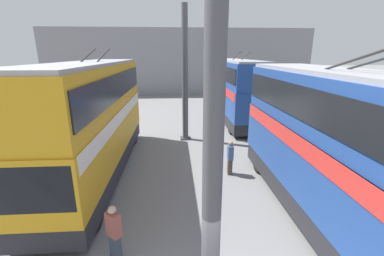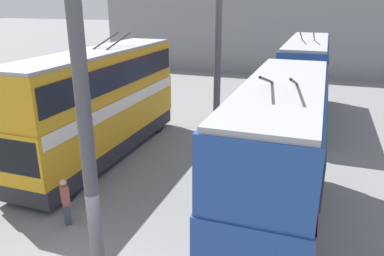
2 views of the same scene
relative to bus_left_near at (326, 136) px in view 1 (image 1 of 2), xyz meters
name	(u,v)px [view 1 (image 1 of 2)]	position (x,y,z in m)	size (l,w,h in m)	color
depot_back_wall	(179,62)	(27.49, 4.37, 1.50)	(0.50, 36.00, 8.72)	gray
support_column_near	(213,140)	(-3.63, 4.37, 1.20)	(0.68, 0.68, 8.35)	#4C4C51
support_column_far	(185,78)	(8.48, 4.37, 1.20)	(0.68, 0.68, 8.35)	#4C4C51
bus_left_near	(326,136)	(0.00, 0.00, 0.00)	(9.37, 2.54, 5.66)	black
bus_left_far	(235,87)	(13.28, 0.00, 0.00)	(10.99, 2.54, 5.64)	black
bus_right_far	(93,113)	(3.71, 8.74, 0.06)	(11.35, 2.54, 5.77)	black
person_by_right_row	(114,232)	(-1.88, 6.73, -1.97)	(0.46, 0.47, 1.69)	#384251
person_by_left_row	(230,157)	(3.12, 2.50, -1.99)	(0.43, 0.26, 1.64)	#473D33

